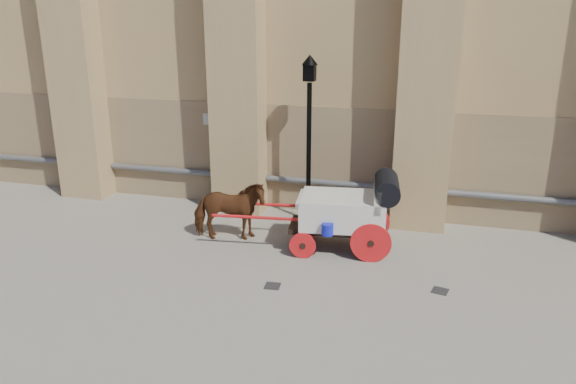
% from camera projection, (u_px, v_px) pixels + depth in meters
% --- Properties ---
extents(ground, '(90.00, 90.00, 0.00)m').
position_uv_depth(ground, '(228.00, 264.00, 12.71)').
color(ground, slate).
rests_on(ground, ground).
extents(horse, '(1.97, 1.26, 1.54)m').
position_uv_depth(horse, '(229.00, 211.00, 13.84)').
color(horse, '#552F17').
rests_on(horse, ground).
extents(carriage, '(4.44, 1.71, 1.90)m').
position_uv_depth(carriage, '(349.00, 209.00, 13.19)').
color(carriage, black).
rests_on(carriage, ground).
extents(street_lamp, '(0.41, 0.41, 4.43)m').
position_uv_depth(street_lamp, '(309.00, 135.00, 14.62)').
color(street_lamp, black).
rests_on(street_lamp, ground).
extents(drain_grate_near, '(0.35, 0.35, 0.01)m').
position_uv_depth(drain_grate_near, '(272.00, 286.00, 11.71)').
color(drain_grate_near, black).
rests_on(drain_grate_near, ground).
extents(drain_grate_far, '(0.38, 0.38, 0.01)m').
position_uv_depth(drain_grate_far, '(440.00, 291.00, 11.51)').
color(drain_grate_far, black).
rests_on(drain_grate_far, ground).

